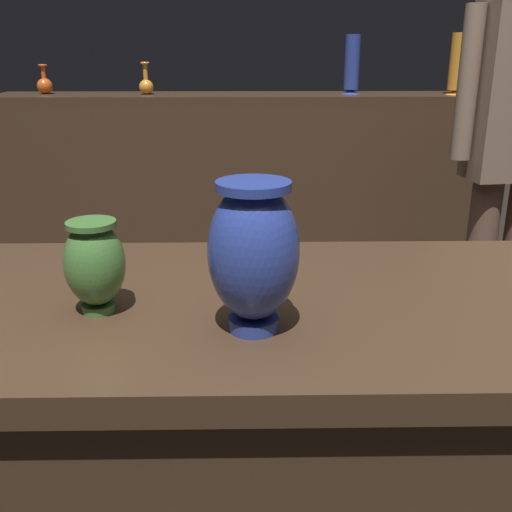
{
  "coord_description": "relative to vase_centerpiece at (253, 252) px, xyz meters",
  "views": [
    {
      "loc": [
        -0.02,
        -0.99,
        1.22
      ],
      "look_at": [
        -0.0,
        -0.06,
        0.9
      ],
      "focal_mm": 42.44,
      "sensor_mm": 36.0,
      "label": 1
    }
  ],
  "objects": [
    {
      "name": "shelf_vase_left",
      "position": [
        -0.51,
        2.31,
        0.11
      ],
      "size": [
        0.07,
        0.07,
        0.16
      ],
      "color": "orange",
      "rests_on": "back_display_shelf"
    },
    {
      "name": "vase_centerpiece",
      "position": [
        0.0,
        0.0,
        0.0
      ],
      "size": [
        0.14,
        0.14,
        0.24
      ],
      "color": "#2D429E",
      "rests_on": "display_plinth"
    },
    {
      "name": "shelf_vase_far_left",
      "position": [
        -1.03,
        2.34,
        0.11
      ],
      "size": [
        0.08,
        0.08,
        0.15
      ],
      "color": "#E55B1E",
      "rests_on": "back_display_shelf"
    },
    {
      "name": "shelf_vase_right",
      "position": [
        0.53,
        2.32,
        0.2
      ],
      "size": [
        0.1,
        0.1,
        0.29
      ],
      "color": "#2D429E",
      "rests_on": "back_display_shelf"
    },
    {
      "name": "display_plinth",
      "position": [
        0.01,
        0.13,
        -0.52
      ],
      "size": [
        1.2,
        0.64,
        0.8
      ],
      "color": "#422D1E",
      "rests_on": "ground_plane"
    },
    {
      "name": "vase_tall_behind",
      "position": [
        -0.26,
        0.07,
        -0.04
      ],
      "size": [
        0.1,
        0.1,
        0.16
      ],
      "color": "#477A38",
      "rests_on": "display_plinth"
    },
    {
      "name": "shelf_vase_far_right",
      "position": [
        1.05,
        2.27,
        0.2
      ],
      "size": [
        0.1,
        0.1,
        0.29
      ],
      "color": "orange",
      "rests_on": "back_display_shelf"
    },
    {
      "name": "back_display_shelf",
      "position": [
        0.01,
        2.33,
        -0.43
      ],
      "size": [
        2.6,
        0.4,
        0.99
      ],
      "color": "#422D1E",
      "rests_on": "ground_plane"
    }
  ]
}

